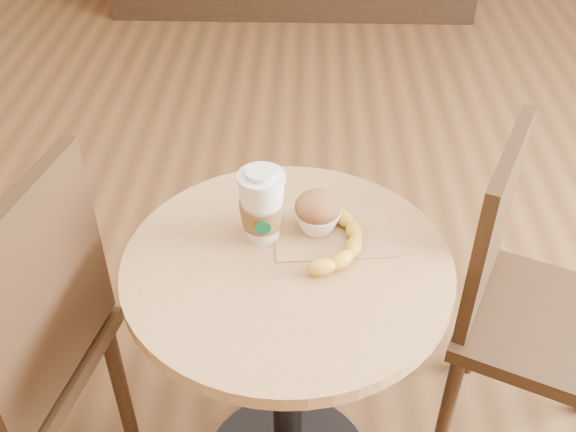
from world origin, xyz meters
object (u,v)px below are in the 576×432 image
at_px(cafe_table, 287,340).
at_px(coffee_cup, 262,207).
at_px(chair_right, 527,303).
at_px(muffin, 318,212).
at_px(chair_left, 11,357).
at_px(banana, 338,237).

bearing_deg(cafe_table, coffee_cup, 124.21).
bearing_deg(chair_right, coffee_cup, 121.06).
bearing_deg(coffee_cup, muffin, 5.42).
bearing_deg(cafe_table, chair_right, 15.12).
bearing_deg(chair_left, muffin, 117.50).
bearing_deg(muffin, chair_right, 6.07).
distance_m(chair_right, banana, 0.55).
distance_m(coffee_cup, banana, 0.16).
bearing_deg(chair_right, muffin, 120.28).
bearing_deg(coffee_cup, banana, -14.87).
relative_size(cafe_table, chair_right, 0.83).
xyz_separation_m(coffee_cup, banana, (0.15, -0.03, -0.05)).
height_order(cafe_table, chair_left, chair_left).
height_order(chair_right, muffin, chair_right).
xyz_separation_m(chair_left, banana, (0.68, 0.13, 0.24)).
xyz_separation_m(muffin, banana, (0.04, -0.05, -0.03)).
xyz_separation_m(chair_right, coffee_cup, (-0.61, -0.07, 0.33)).
height_order(chair_left, chair_right, chair_left).
bearing_deg(muffin, chair_left, -164.42).
height_order(chair_left, banana, chair_left).
distance_m(muffin, banana, 0.07).
distance_m(cafe_table, chair_right, 0.58).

